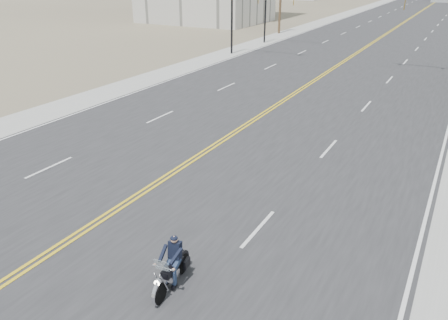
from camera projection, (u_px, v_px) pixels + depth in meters
ground_plane at (58, 248)px, 13.55m from camera, size 400.00×400.00×0.00m
road at (405, 22)px, 69.49m from camera, size 20.00×200.00×0.01m
sidewalk_left at (334, 18)px, 74.60m from camera, size 3.00×200.00×0.01m
traffic_mast_left at (251, 3)px, 41.11m from camera, size 7.10×0.26×7.00m
motorcyclist at (171, 264)px, 11.64m from camera, size 1.06×1.97×1.47m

